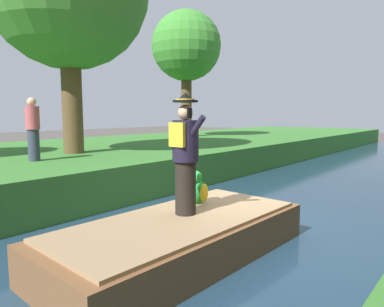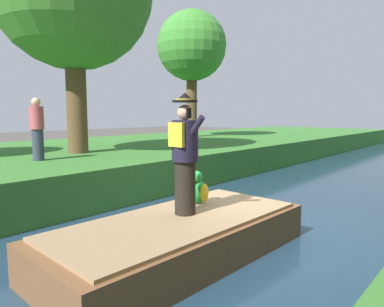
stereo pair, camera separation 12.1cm
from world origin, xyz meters
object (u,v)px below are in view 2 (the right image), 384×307
(boat, at_px, (180,238))
(person_bystander, at_px, (37,129))
(person_pirate, at_px, (185,154))
(parrot_plush, at_px, (198,189))
(tree_slender, at_px, (192,47))

(boat, xyz_separation_m, person_bystander, (-5.37, 0.43, 1.46))
(person_pirate, distance_m, parrot_plush, 0.95)
(boat, height_order, tree_slender, tree_slender)
(parrot_plush, distance_m, tree_slender, 13.07)
(boat, relative_size, person_pirate, 2.30)
(person_pirate, relative_size, parrot_plush, 3.25)
(boat, height_order, parrot_plush, parrot_plush)
(boat, xyz_separation_m, tree_slender, (-8.49, 9.93, 5.16))
(boat, relative_size, person_bystander, 2.66)
(parrot_plush, height_order, tree_slender, tree_slender)
(boat, distance_m, person_pirate, 1.25)
(boat, distance_m, parrot_plush, 1.04)
(person_pirate, height_order, parrot_plush, person_pirate)
(parrot_plush, bearing_deg, person_pirate, -66.81)
(boat, relative_size, tree_slender, 0.67)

